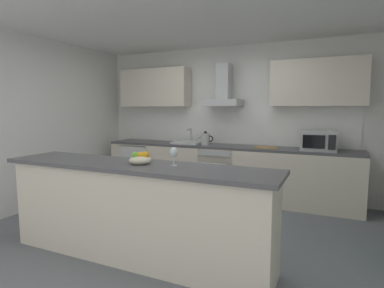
{
  "coord_description": "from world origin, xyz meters",
  "views": [
    {
      "loc": [
        1.7,
        -3.33,
        1.52
      ],
      "look_at": [
        -0.03,
        0.44,
        1.05
      ],
      "focal_mm": 29.19,
      "sensor_mm": 36.0,
      "label": 1
    }
  ],
  "objects_px": {
    "refrigerator": "(142,166)",
    "kettle": "(205,139)",
    "microwave": "(319,141)",
    "range_hood": "(223,93)",
    "sink": "(188,142)",
    "wine_glass": "(174,153)",
    "fruit_bowl": "(140,159)",
    "chopping_board": "(266,147)",
    "oven": "(220,171)"
  },
  "relations": [
    {
      "from": "range_hood",
      "to": "wine_glass",
      "type": "xyz_separation_m",
      "value": [
        0.37,
        -2.49,
        -0.69
      ]
    },
    {
      "from": "microwave",
      "to": "range_hood",
      "type": "bearing_deg",
      "value": 174.21
    },
    {
      "from": "microwave",
      "to": "kettle",
      "type": "bearing_deg",
      "value": -179.82
    },
    {
      "from": "microwave",
      "to": "chopping_board",
      "type": "relative_size",
      "value": 1.47
    },
    {
      "from": "wine_glass",
      "to": "fruit_bowl",
      "type": "xyz_separation_m",
      "value": [
        -0.35,
        -0.05,
        -0.08
      ]
    },
    {
      "from": "kettle",
      "to": "range_hood",
      "type": "height_order",
      "value": "range_hood"
    },
    {
      "from": "oven",
      "to": "microwave",
      "type": "height_order",
      "value": "microwave"
    },
    {
      "from": "wine_glass",
      "to": "chopping_board",
      "type": "distance_m",
      "value": 2.38
    },
    {
      "from": "kettle",
      "to": "wine_glass",
      "type": "xyz_separation_m",
      "value": [
        0.62,
        -2.33,
        0.09
      ]
    },
    {
      "from": "oven",
      "to": "kettle",
      "type": "xyz_separation_m",
      "value": [
        -0.25,
        -0.03,
        0.55
      ]
    },
    {
      "from": "chopping_board",
      "to": "refrigerator",
      "type": "bearing_deg",
      "value": 179.49
    },
    {
      "from": "oven",
      "to": "wine_glass",
      "type": "height_order",
      "value": "wine_glass"
    },
    {
      "from": "kettle",
      "to": "chopping_board",
      "type": "relative_size",
      "value": 0.85
    },
    {
      "from": "sink",
      "to": "microwave",
      "type": "bearing_deg",
      "value": -1.03
    },
    {
      "from": "kettle",
      "to": "wine_glass",
      "type": "distance_m",
      "value": 2.41
    },
    {
      "from": "oven",
      "to": "chopping_board",
      "type": "distance_m",
      "value": 0.89
    },
    {
      "from": "refrigerator",
      "to": "kettle",
      "type": "xyz_separation_m",
      "value": [
        1.33,
        -0.03,
        0.58
      ]
    },
    {
      "from": "chopping_board",
      "to": "sink",
      "type": "bearing_deg",
      "value": 178.56
    },
    {
      "from": "refrigerator",
      "to": "range_hood",
      "type": "bearing_deg",
      "value": 4.76
    },
    {
      "from": "sink",
      "to": "range_hood",
      "type": "xyz_separation_m",
      "value": [
        0.61,
        0.12,
        0.86
      ]
    },
    {
      "from": "microwave",
      "to": "fruit_bowl",
      "type": "height_order",
      "value": "microwave"
    },
    {
      "from": "oven",
      "to": "fruit_bowl",
      "type": "bearing_deg",
      "value": -89.62
    },
    {
      "from": "kettle",
      "to": "refrigerator",
      "type": "bearing_deg",
      "value": 178.67
    },
    {
      "from": "refrigerator",
      "to": "chopping_board",
      "type": "distance_m",
      "value": 2.41
    },
    {
      "from": "refrigerator",
      "to": "kettle",
      "type": "bearing_deg",
      "value": -1.33
    },
    {
      "from": "kettle",
      "to": "chopping_board",
      "type": "height_order",
      "value": "kettle"
    },
    {
      "from": "refrigerator",
      "to": "wine_glass",
      "type": "distance_m",
      "value": 3.14
    },
    {
      "from": "range_hood",
      "to": "fruit_bowl",
      "type": "height_order",
      "value": "range_hood"
    },
    {
      "from": "sink",
      "to": "kettle",
      "type": "relative_size",
      "value": 1.73
    },
    {
      "from": "microwave",
      "to": "fruit_bowl",
      "type": "bearing_deg",
      "value": -122.78
    },
    {
      "from": "sink",
      "to": "wine_glass",
      "type": "xyz_separation_m",
      "value": [
        0.97,
        -2.37,
        0.17
      ]
    },
    {
      "from": "oven",
      "to": "wine_glass",
      "type": "distance_m",
      "value": 2.48
    },
    {
      "from": "refrigerator",
      "to": "sink",
      "type": "bearing_deg",
      "value": 0.8
    },
    {
      "from": "wine_glass",
      "to": "fruit_bowl",
      "type": "bearing_deg",
      "value": -172.12
    },
    {
      "from": "kettle",
      "to": "fruit_bowl",
      "type": "bearing_deg",
      "value": -83.51
    },
    {
      "from": "refrigerator",
      "to": "sink",
      "type": "height_order",
      "value": "sink"
    },
    {
      "from": "wine_glass",
      "to": "chopping_board",
      "type": "height_order",
      "value": "wine_glass"
    },
    {
      "from": "sink",
      "to": "wine_glass",
      "type": "height_order",
      "value": "sink"
    },
    {
      "from": "chopping_board",
      "to": "range_hood",
      "type": "bearing_deg",
      "value": 168.77
    },
    {
      "from": "sink",
      "to": "fruit_bowl",
      "type": "distance_m",
      "value": 2.5
    },
    {
      "from": "wine_glass",
      "to": "refrigerator",
      "type": "bearing_deg",
      "value": 129.62
    },
    {
      "from": "fruit_bowl",
      "to": "wine_glass",
      "type": "bearing_deg",
      "value": 7.88
    },
    {
      "from": "fruit_bowl",
      "to": "chopping_board",
      "type": "bearing_deg",
      "value": 72.43
    },
    {
      "from": "microwave",
      "to": "sink",
      "type": "distance_m",
      "value": 2.16
    },
    {
      "from": "refrigerator",
      "to": "wine_glass",
      "type": "xyz_separation_m",
      "value": [
        1.95,
        -2.36,
        0.67
      ]
    },
    {
      "from": "oven",
      "to": "microwave",
      "type": "relative_size",
      "value": 1.6
    },
    {
      "from": "oven",
      "to": "chopping_board",
      "type": "relative_size",
      "value": 2.35
    },
    {
      "from": "sink",
      "to": "kettle",
      "type": "bearing_deg",
      "value": -7.25
    },
    {
      "from": "microwave",
      "to": "range_hood",
      "type": "distance_m",
      "value": 1.72
    },
    {
      "from": "sink",
      "to": "wine_glass",
      "type": "bearing_deg",
      "value": -67.76
    }
  ]
}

